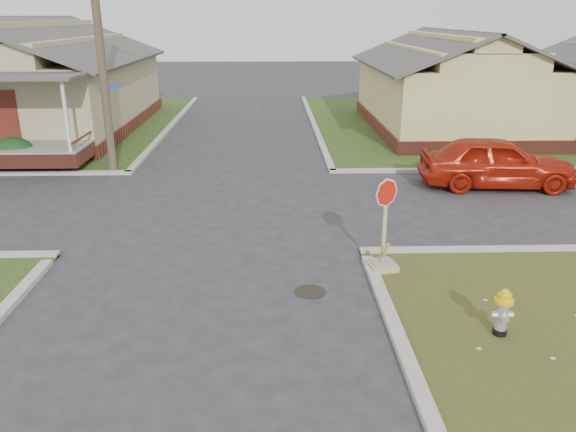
{
  "coord_description": "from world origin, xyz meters",
  "views": [
    {
      "loc": [
        1.46,
        -10.63,
        5.26
      ],
      "look_at": [
        1.8,
        1.0,
        1.1
      ],
      "focal_mm": 35.0,
      "sensor_mm": 36.0,
      "label": 1
    }
  ],
  "objects_px": {
    "fire_hydrant": "(503,310)",
    "red_sedan": "(496,162)",
    "utility_pole": "(99,35)",
    "stop_sign": "(383,250)"
  },
  "relations": [
    {
      "from": "fire_hydrant",
      "to": "red_sedan",
      "type": "relative_size",
      "value": 0.18
    },
    {
      "from": "fire_hydrant",
      "to": "red_sedan",
      "type": "distance_m",
      "value": 9.59
    },
    {
      "from": "utility_pole",
      "to": "red_sedan",
      "type": "bearing_deg",
      "value": -9.54
    },
    {
      "from": "fire_hydrant",
      "to": "stop_sign",
      "type": "xyz_separation_m",
      "value": [
        -1.54,
        2.71,
        -0.03
      ]
    },
    {
      "from": "utility_pole",
      "to": "fire_hydrant",
      "type": "distance_m",
      "value": 15.28
    },
    {
      "from": "red_sedan",
      "to": "fire_hydrant",
      "type": "bearing_deg",
      "value": 164.15
    },
    {
      "from": "utility_pole",
      "to": "stop_sign",
      "type": "height_order",
      "value": "utility_pole"
    },
    {
      "from": "utility_pole",
      "to": "fire_hydrant",
      "type": "xyz_separation_m",
      "value": [
        9.58,
        -11.16,
        -4.13
      ]
    },
    {
      "from": "fire_hydrant",
      "to": "red_sedan",
      "type": "bearing_deg",
      "value": 70.98
    },
    {
      "from": "stop_sign",
      "to": "red_sedan",
      "type": "xyz_separation_m",
      "value": [
        4.85,
        6.28,
        0.33
      ]
    }
  ]
}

